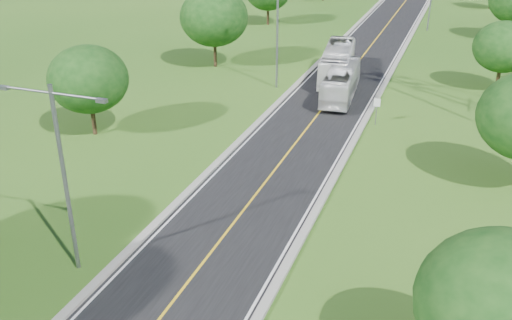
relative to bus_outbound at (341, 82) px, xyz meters
The scene contains 13 objects.
ground 16.04m from the bus_outbound, 92.87° to the left, with size 260.00×260.00×0.00m, color #275417.
road 22.01m from the bus_outbound, 92.09° to the left, with size 8.00×150.00×0.06m, color black.
curb_left 22.56m from the bus_outbound, 102.96° to the left, with size 0.50×150.00×0.22m, color gray.
curb_right 22.26m from the bus_outbound, 81.06° to the left, with size 0.50×150.00×0.22m, color gray.
speed_limit_sign 7.50m from the bus_outbound, 54.09° to the right, with size 0.55×0.09×2.40m.
streetlight_near_left 33.06m from the bus_outbound, 101.97° to the right, with size 5.90×0.25×10.00m.
streetlight_mid_left 8.14m from the bus_outbound, behind, with size 5.90×0.25×10.00m.
tree_lb 23.44m from the bus_outbound, 136.29° to the right, with size 6.30×6.30×7.33m.
tree_lc 17.35m from the bus_outbound, 159.40° to the left, with size 7.56×7.56×8.79m.
tree_ra 36.66m from the bus_outbound, 68.82° to the right, with size 6.30×6.30×7.33m.
tree_rc 16.50m from the bus_outbound, 29.21° to the left, with size 5.88×5.88×6.84m.
bus_outbound is the anchor object (origin of this frame).
bus_inbound 6.25m from the bus_outbound, 106.01° to the left, with size 2.89×12.33×3.44m, color white.
Camera 1 is at (11.33, -8.02, 17.76)m, focal length 40.00 mm.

